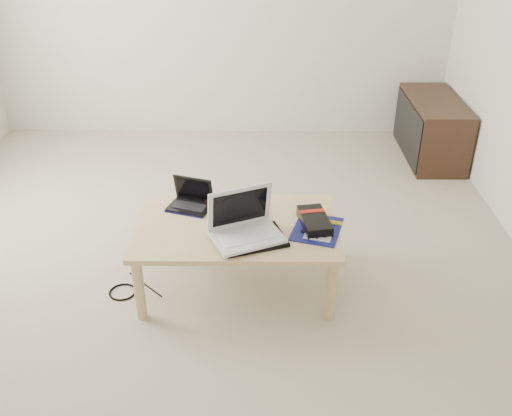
{
  "coord_description": "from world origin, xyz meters",
  "views": [
    {
      "loc": [
        0.35,
        -3.0,
        2.02
      ],
      "look_at": [
        0.33,
        -0.34,
        0.5
      ],
      "focal_mm": 40.0,
      "sensor_mm": 36.0,
      "label": 1
    }
  ],
  "objects_px": {
    "coffee_table": "(237,232)",
    "white_laptop": "(245,227)",
    "netbook": "(191,201)",
    "gpu_box": "(314,221)",
    "media_cabinet": "(431,128)"
  },
  "relations": [
    {
      "from": "media_cabinet",
      "to": "white_laptop",
      "type": "xyz_separation_m",
      "value": [
        -1.5,
        -1.93,
        0.22
      ]
    },
    {
      "from": "media_cabinet",
      "to": "netbook",
      "type": "height_order",
      "value": "netbook"
    },
    {
      "from": "coffee_table",
      "to": "media_cabinet",
      "type": "bearing_deg",
      "value": 49.18
    },
    {
      "from": "coffee_table",
      "to": "gpu_box",
      "type": "distance_m",
      "value": 0.43
    },
    {
      "from": "white_laptop",
      "to": "gpu_box",
      "type": "height_order",
      "value": "white_laptop"
    },
    {
      "from": "coffee_table",
      "to": "netbook",
      "type": "xyz_separation_m",
      "value": [
        -0.27,
        0.2,
        0.08
      ]
    },
    {
      "from": "coffee_table",
      "to": "white_laptop",
      "type": "height_order",
      "value": "white_laptop"
    },
    {
      "from": "coffee_table",
      "to": "white_laptop",
      "type": "bearing_deg",
      "value": -70.75
    },
    {
      "from": "netbook",
      "to": "white_laptop",
      "type": "bearing_deg",
      "value": -46.39
    },
    {
      "from": "coffee_table",
      "to": "gpu_box",
      "type": "xyz_separation_m",
      "value": [
        0.42,
        -0.01,
        0.08
      ]
    },
    {
      "from": "netbook",
      "to": "gpu_box",
      "type": "distance_m",
      "value": 0.72
    },
    {
      "from": "coffee_table",
      "to": "netbook",
      "type": "bearing_deg",
      "value": 144.11
    },
    {
      "from": "coffee_table",
      "to": "media_cabinet",
      "type": "relative_size",
      "value": 1.22
    },
    {
      "from": "coffee_table",
      "to": "netbook",
      "type": "height_order",
      "value": "netbook"
    },
    {
      "from": "white_laptop",
      "to": "media_cabinet",
      "type": "bearing_deg",
      "value": 52.18
    }
  ]
}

